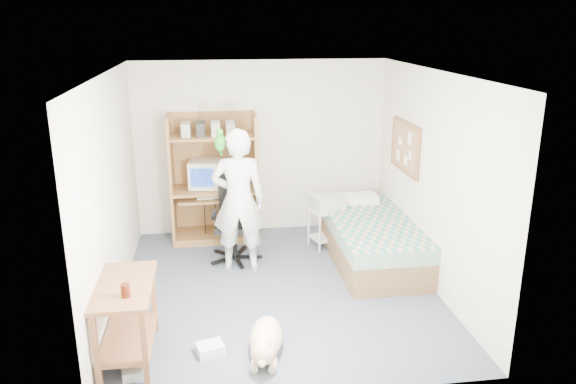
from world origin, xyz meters
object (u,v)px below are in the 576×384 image
object	(u,v)px
computer_hutch	(214,183)
office_chair	(235,231)
person	(238,200)
dog	(266,340)
printer_cart	(327,221)
side_desk	(126,310)
bed	(372,240)

from	to	relation	value
computer_hutch	office_chair	xyz separation A→B (m)	(0.24, -0.78, -0.43)
computer_hutch	person	xyz separation A→B (m)	(0.29, -1.09, 0.08)
dog	printer_cart	world-z (taller)	printer_cart
computer_hutch	person	distance (m)	1.13
dog	printer_cart	size ratio (longest dim) A/B	1.72
office_chair	side_desk	bearing A→B (deg)	-109.79
dog	office_chair	bearing A→B (deg)	104.20
computer_hutch	office_chair	world-z (taller)	computer_hutch
computer_hutch	side_desk	world-z (taller)	computer_hutch
person	bed	bearing A→B (deg)	-173.92
bed	person	xyz separation A→B (m)	(-1.71, 0.03, 0.61)
office_chair	dog	xyz separation A→B (m)	(0.17, -2.29, -0.23)
office_chair	person	world-z (taller)	person
dog	person	bearing A→B (deg)	103.62
side_desk	person	xyz separation A→B (m)	(1.14, 1.85, 0.41)
printer_cart	person	bearing A→B (deg)	-174.65
computer_hutch	printer_cart	world-z (taller)	computer_hutch
person	printer_cart	distance (m)	1.45
bed	dog	distance (m)	2.52
computer_hutch	bed	world-z (taller)	computer_hutch
printer_cart	bed	bearing A→B (deg)	-68.07
bed	dog	world-z (taller)	bed
person	printer_cart	bearing A→B (deg)	-149.55
bed	printer_cart	bearing A→B (deg)	129.92
side_desk	dog	xyz separation A→B (m)	(1.26, -0.14, -0.34)
bed	printer_cart	xyz separation A→B (m)	(-0.47, 0.57, 0.08)
computer_hutch	bed	xyz separation A→B (m)	(2.00, -1.12, -0.53)
bed	side_desk	size ratio (longest dim) A/B	2.02
computer_hutch	dog	distance (m)	3.17
bed	office_chair	bearing A→B (deg)	169.05
person	dog	bearing A→B (deg)	100.72
office_chair	printer_cart	xyz separation A→B (m)	(1.28, 0.23, -0.02)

